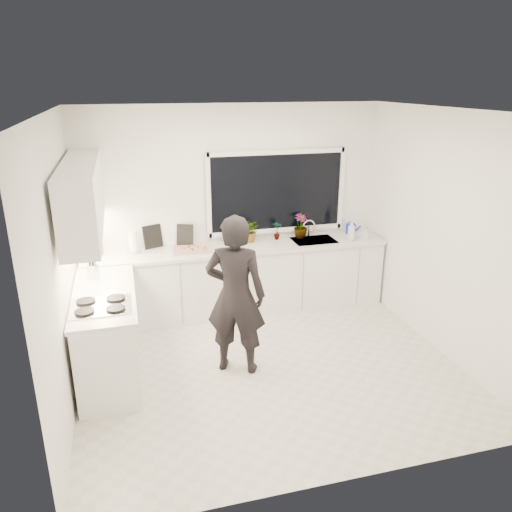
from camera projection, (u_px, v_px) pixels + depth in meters
name	position (u px, v px, depth m)	size (l,w,h in m)	color
floor	(269.00, 367.00, 5.48)	(4.00, 3.50, 0.02)	beige
wall_back	(233.00, 209.00, 6.63)	(4.00, 0.02, 2.70)	white
wall_left	(59.00, 268.00, 4.54)	(0.02, 3.50, 2.70)	white
wall_right	(444.00, 235.00, 5.52)	(0.02, 3.50, 2.70)	white
ceiling	(272.00, 110.00, 4.58)	(4.00, 3.50, 0.02)	white
window	(277.00, 192.00, 6.68)	(1.80, 0.02, 1.00)	black
base_cabinets_back	(239.00, 281.00, 6.65)	(3.92, 0.58, 0.88)	white
base_cabinets_left	(108.00, 334.00, 5.24)	(0.58, 1.60, 0.88)	white
countertop_back	(239.00, 248.00, 6.49)	(3.94, 0.62, 0.04)	silver
countertop_left	(104.00, 294.00, 5.09)	(0.62, 1.60, 0.04)	silver
upper_cabinets	(83.00, 196.00, 5.06)	(0.34, 2.10, 0.70)	white
sink	(314.00, 244.00, 6.77)	(0.58, 0.42, 0.14)	silver
faucet	(309.00, 228.00, 6.89)	(0.03, 0.03, 0.22)	silver
stovetop	(101.00, 306.00, 4.75)	(0.56, 0.48, 0.03)	black
person	(236.00, 295.00, 5.15)	(0.63, 0.41, 1.73)	black
pizza_tray	(191.00, 250.00, 6.31)	(0.46, 0.34, 0.03)	#BABABF
pizza	(191.00, 249.00, 6.30)	(0.42, 0.30, 0.01)	#B83118
watering_can	(351.00, 229.00, 7.02)	(0.14, 0.14, 0.13)	#152BCC
paper_towel_roll	(134.00, 243.00, 6.22)	(0.11, 0.11, 0.26)	white
knife_block	(97.00, 246.00, 6.15)	(0.13, 0.10, 0.22)	#9A7147
utensil_crock	(93.00, 271.00, 5.44)	(0.13, 0.13, 0.16)	silver
picture_frame_large	(185.00, 235.00, 6.50)	(0.22, 0.02, 0.28)	black
picture_frame_small	(153.00, 236.00, 6.40)	(0.25, 0.02, 0.30)	black
herb_plants	(264.00, 229.00, 6.68)	(1.23, 0.36, 0.33)	#26662D
soap_bottles	(355.00, 231.00, 6.70)	(0.35, 0.15, 0.27)	#D8BF66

